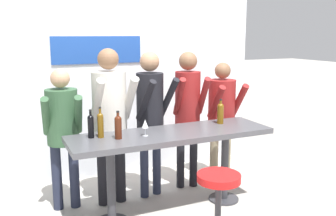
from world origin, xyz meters
The scene contains 14 objects.
ground_plane centered at (0.00, 0.00, 0.00)m, with size 40.00×40.00×0.00m, color #B2ADA3.
back_wall centered at (0.00, 1.44, 1.30)m, with size 3.85×0.12×2.60m.
tasting_table centered at (0.00, 0.00, 0.79)m, with size 2.25×0.66×0.93m.
bar_stool centered at (0.11, -0.80, 0.47)m, with size 0.43×0.43×0.70m.
person_far_left centered at (-1.07, 0.56, 1.00)m, with size 0.46×0.55×1.61m.
person_left centered at (-0.55, 0.47, 1.13)m, with size 0.48×0.58×1.82m.
person_center_left centered at (-0.06, 0.48, 1.12)m, with size 0.44×0.57×1.78m.
person_center centered at (0.47, 0.54, 1.11)m, with size 0.45×0.58×1.76m.
person_center_right centered at (0.99, 0.56, 0.99)m, with size 0.44×0.53×1.61m.
wine_bottle_0 centered at (-0.85, 0.13, 1.06)m, with size 0.06×0.06×0.30m.
wine_bottle_1 centered at (-0.76, 0.10, 1.07)m, with size 0.06×0.06×0.32m.
wine_bottle_2 centered at (0.70, 0.12, 1.06)m, with size 0.08×0.08×0.30m.
wine_bottle_3 centered at (-0.61, -0.02, 1.06)m, with size 0.07×0.07×0.29m.
wine_glass_0 centered at (-0.32, -0.03, 1.05)m, with size 0.07×0.07×0.18m.
Camera 1 is at (-1.66, -3.58, 1.98)m, focal length 40.00 mm.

